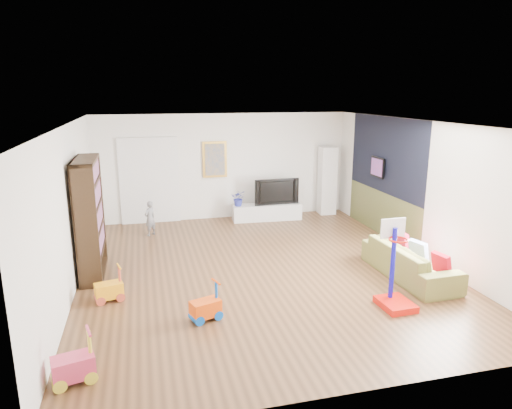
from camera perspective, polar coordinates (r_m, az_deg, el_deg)
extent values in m
cube|color=brown|center=(8.63, 0.66, -8.06)|extent=(6.50, 7.50, 0.00)
cube|color=white|center=(8.01, 0.71, 10.14)|extent=(6.50, 7.50, 0.00)
cube|color=white|center=(11.81, -3.99, 4.75)|extent=(6.50, 0.00, 2.70)
cube|color=silver|center=(4.86, 12.21, -9.20)|extent=(6.50, 0.00, 2.70)
cube|color=silver|center=(8.05, -22.31, -0.65)|extent=(0.00, 7.50, 2.70)
cube|color=white|center=(9.56, 19.88, 1.75)|extent=(0.00, 7.50, 2.70)
cube|color=black|center=(10.64, 15.87, 5.96)|extent=(0.01, 3.20, 1.70)
cube|color=brown|center=(10.90, 15.40, -1.08)|extent=(0.01, 3.20, 1.00)
cube|color=white|center=(11.65, -13.17, 2.78)|extent=(1.45, 0.06, 2.10)
cube|color=gold|center=(11.70, -5.18, 5.63)|extent=(0.62, 0.06, 0.92)
cube|color=#7F3F8C|center=(10.82, 14.94, 4.54)|extent=(0.04, 0.56, 0.46)
cube|color=silver|center=(11.78, 1.36, -0.93)|extent=(1.79, 0.54, 0.41)
cube|color=white|center=(12.41, 8.89, 2.98)|extent=(0.45, 0.45, 1.81)
cube|color=#312012|center=(8.62, -20.06, -1.55)|extent=(0.38, 1.44, 2.11)
imported|color=olive|center=(8.62, 18.65, -6.73)|extent=(0.86, 2.06, 0.59)
cube|color=red|center=(7.25, 17.39, -7.28)|extent=(0.50, 0.59, 1.38)
cube|color=#FDA112|center=(7.65, -17.96, -9.48)|extent=(0.47, 0.35, 0.56)
cube|color=#EA4A0A|center=(6.76, -6.35, -12.01)|extent=(0.49, 0.38, 0.57)
cube|color=#D4375B|center=(5.81, -21.97, -17.44)|extent=(0.51, 0.39, 0.61)
imported|color=gray|center=(10.73, -13.11, -1.70)|extent=(0.35, 0.34, 0.81)
imported|color=black|center=(11.73, 2.45, 1.72)|extent=(1.17, 0.19, 0.67)
imported|color=#272E95|center=(11.52, -2.18, 0.81)|extent=(0.42, 0.38, 0.41)
cube|color=#A80718|center=(8.20, 22.16, -6.83)|extent=(0.15, 0.35, 0.34)
cube|color=white|center=(8.68, 19.65, -5.46)|extent=(0.19, 0.38, 0.36)
cube|color=#AF1331|center=(9.09, 17.83, -4.45)|extent=(0.11, 0.39, 0.39)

